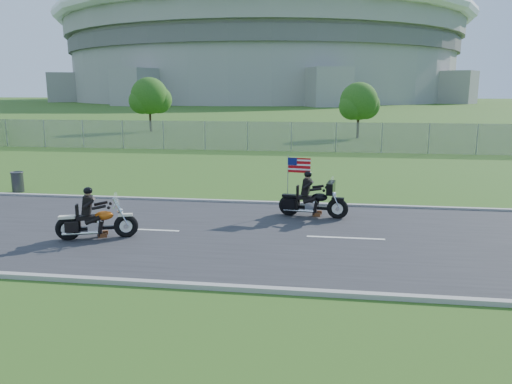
# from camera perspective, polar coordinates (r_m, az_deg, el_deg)

# --- Properties ---
(ground) EXTENTS (420.00, 420.00, 0.00)m
(ground) POSITION_cam_1_polar(r_m,az_deg,el_deg) (14.86, -5.45, -4.76)
(ground) COLOR #2C581B
(ground) RESTS_ON ground
(road) EXTENTS (120.00, 8.00, 0.04)m
(road) POSITION_cam_1_polar(r_m,az_deg,el_deg) (14.86, -5.45, -4.69)
(road) COLOR #28282B
(road) RESTS_ON ground
(curb_north) EXTENTS (120.00, 0.18, 0.12)m
(curb_north) POSITION_cam_1_polar(r_m,az_deg,el_deg) (18.68, -2.57, -1.13)
(curb_north) COLOR #9E9B93
(curb_north) RESTS_ON ground
(curb_south) EXTENTS (120.00, 0.18, 0.12)m
(curb_south) POSITION_cam_1_polar(r_m,az_deg,el_deg) (11.17, -10.37, -10.33)
(curb_south) COLOR #9E9B93
(curb_south) RESTS_ON ground
(fence) EXTENTS (60.00, 0.03, 2.00)m
(fence) POSITION_cam_1_polar(r_m,az_deg,el_deg) (35.02, -5.85, 6.44)
(fence) COLOR gray
(fence) RESTS_ON ground
(stadium) EXTENTS (140.40, 140.40, 29.20)m
(stadium) POSITION_cam_1_polar(r_m,az_deg,el_deg) (185.67, 0.86, 15.28)
(stadium) COLOR #A3A099
(stadium) RESTS_ON ground
(tree_fence_near) EXTENTS (3.52, 3.28, 4.75)m
(tree_fence_near) POSITION_cam_1_polar(r_m,az_deg,el_deg) (43.98, 11.72, 9.91)
(tree_fence_near) COLOR #382316
(tree_fence_near) RESTS_ON ground
(tree_fence_mid) EXTENTS (3.96, 3.69, 5.30)m
(tree_fence_mid) POSITION_cam_1_polar(r_m,az_deg,el_deg) (50.94, -12.02, 10.49)
(tree_fence_mid) COLOR #382316
(tree_fence_mid) RESTS_ON ground
(motorcycle_lead) EXTENTS (2.21, 1.03, 1.53)m
(motorcycle_lead) POSITION_cam_1_polar(r_m,az_deg,el_deg) (14.82, -17.86, -3.38)
(motorcycle_lead) COLOR black
(motorcycle_lead) RESTS_ON ground
(motorcycle_follow) EXTENTS (2.33, 0.85, 1.94)m
(motorcycle_follow) POSITION_cam_1_polar(r_m,az_deg,el_deg) (16.58, 6.52, -1.12)
(motorcycle_follow) COLOR black
(motorcycle_follow) RESTS_ON ground
(trash_can) EXTENTS (0.57, 0.57, 0.82)m
(trash_can) POSITION_cam_1_polar(r_m,az_deg,el_deg) (22.84, -25.59, 1.01)
(trash_can) COLOR #3F3F45
(trash_can) RESTS_ON ground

